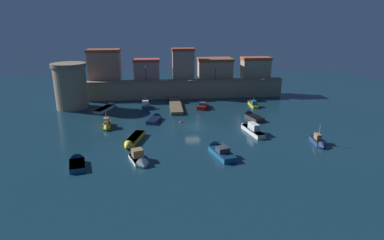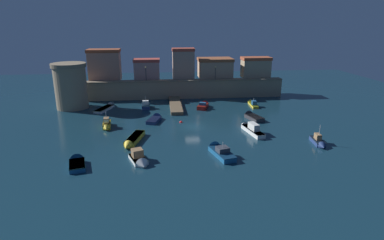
{
  "view_description": "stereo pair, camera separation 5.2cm",
  "coord_description": "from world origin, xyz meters",
  "px_view_note": "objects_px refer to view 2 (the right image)",
  "views": [
    {
      "loc": [
        -5.58,
        -51.83,
        17.64
      ],
      "look_at": [
        0.0,
        1.03,
        0.88
      ],
      "focal_mm": 29.5,
      "sensor_mm": 36.0,
      "label": 1
    },
    {
      "loc": [
        -5.53,
        -51.83,
        17.64
      ],
      "look_at": [
        0.0,
        1.03,
        0.88
      ],
      "focal_mm": 29.5,
      "sensor_mm": 36.0,
      "label": 2
    }
  ],
  "objects_px": {
    "quay_lamp_0": "(146,71)",
    "moored_boat_3": "(107,125)",
    "moored_boat_10": "(133,141)",
    "moored_boat_2": "(252,116)",
    "moored_boat_0": "(219,150)",
    "mooring_buoy_0": "(181,122)",
    "moored_boat_9": "(140,160)",
    "moored_boat_6": "(77,162)",
    "fortress_tower": "(71,86)",
    "moored_boat_5": "(251,129)",
    "moored_boat_4": "(252,103)",
    "moored_boat_7": "(319,142)",
    "moored_boat_8": "(146,105)",
    "moored_boat_12": "(108,107)",
    "moored_boat_11": "(204,105)",
    "quay_lamp_1": "(215,71)",
    "moored_boat_1": "(156,119)"
  },
  "relations": [
    {
      "from": "moored_boat_5",
      "to": "moored_boat_0",
      "type": "bearing_deg",
      "value": 129.39
    },
    {
      "from": "moored_boat_6",
      "to": "quay_lamp_0",
      "type": "bearing_deg",
      "value": -26.72
    },
    {
      "from": "quay_lamp_0",
      "to": "moored_boat_5",
      "type": "height_order",
      "value": "quay_lamp_0"
    },
    {
      "from": "quay_lamp_0",
      "to": "fortress_tower",
      "type": "bearing_deg",
      "value": -156.96
    },
    {
      "from": "quay_lamp_1",
      "to": "moored_boat_10",
      "type": "distance_m",
      "value": 33.8
    },
    {
      "from": "fortress_tower",
      "to": "moored_boat_1",
      "type": "distance_m",
      "value": 20.91
    },
    {
      "from": "quay_lamp_0",
      "to": "moored_boat_7",
      "type": "height_order",
      "value": "quay_lamp_0"
    },
    {
      "from": "moored_boat_11",
      "to": "moored_boat_5",
      "type": "bearing_deg",
      "value": -139.37
    },
    {
      "from": "moored_boat_7",
      "to": "moored_boat_9",
      "type": "xyz_separation_m",
      "value": [
        -26.19,
        -3.55,
        -0.01
      ]
    },
    {
      "from": "moored_boat_5",
      "to": "moored_boat_7",
      "type": "relative_size",
      "value": 1.66
    },
    {
      "from": "moored_boat_2",
      "to": "mooring_buoy_0",
      "type": "bearing_deg",
      "value": 78.45
    },
    {
      "from": "moored_boat_10",
      "to": "moored_boat_2",
      "type": "bearing_deg",
      "value": 130.72
    },
    {
      "from": "quay_lamp_1",
      "to": "moored_boat_0",
      "type": "distance_m",
      "value": 34.46
    },
    {
      "from": "moored_boat_2",
      "to": "mooring_buoy_0",
      "type": "xyz_separation_m",
      "value": [
        -13.48,
        -1.12,
        -0.38
      ]
    },
    {
      "from": "moored_boat_4",
      "to": "moored_boat_12",
      "type": "height_order",
      "value": "moored_boat_4"
    },
    {
      "from": "moored_boat_8",
      "to": "quay_lamp_0",
      "type": "bearing_deg",
      "value": -3.7
    },
    {
      "from": "fortress_tower",
      "to": "moored_boat_3",
      "type": "bearing_deg",
      "value": -57.26
    },
    {
      "from": "moored_boat_0",
      "to": "moored_boat_6",
      "type": "height_order",
      "value": "moored_boat_0"
    },
    {
      "from": "moored_boat_0",
      "to": "moored_boat_9",
      "type": "relative_size",
      "value": 1.41
    },
    {
      "from": "moored_boat_1",
      "to": "mooring_buoy_0",
      "type": "xyz_separation_m",
      "value": [
        4.59,
        -1.83,
        -0.3
      ]
    },
    {
      "from": "moored_boat_0",
      "to": "mooring_buoy_0",
      "type": "distance_m",
      "value": 15.18
    },
    {
      "from": "moored_boat_4",
      "to": "moored_boat_5",
      "type": "bearing_deg",
      "value": 165.68
    },
    {
      "from": "moored_boat_3",
      "to": "moored_boat_6",
      "type": "bearing_deg",
      "value": -11.93
    },
    {
      "from": "moored_boat_11",
      "to": "moored_boat_3",
      "type": "bearing_deg",
      "value": 143.39
    },
    {
      "from": "fortress_tower",
      "to": "mooring_buoy_0",
      "type": "xyz_separation_m",
      "value": [
        22.05,
        -12.43,
        -4.77
      ]
    },
    {
      "from": "quay_lamp_1",
      "to": "moored_boat_5",
      "type": "distance_m",
      "value": 26.02
    },
    {
      "from": "quay_lamp_1",
      "to": "moored_boat_7",
      "type": "relative_size",
      "value": 0.67
    },
    {
      "from": "moored_boat_5",
      "to": "moored_boat_11",
      "type": "bearing_deg",
      "value": 8.77
    },
    {
      "from": "moored_boat_5",
      "to": "mooring_buoy_0",
      "type": "bearing_deg",
      "value": 49.98
    },
    {
      "from": "moored_boat_0",
      "to": "moored_boat_6",
      "type": "relative_size",
      "value": 1.43
    },
    {
      "from": "moored_boat_12",
      "to": "quay_lamp_0",
      "type": "bearing_deg",
      "value": -24.65
    },
    {
      "from": "moored_boat_2",
      "to": "moored_boat_12",
      "type": "distance_m",
      "value": 29.91
    },
    {
      "from": "moored_boat_10",
      "to": "moored_boat_11",
      "type": "height_order",
      "value": "moored_boat_11"
    },
    {
      "from": "moored_boat_2",
      "to": "quay_lamp_1",
      "type": "bearing_deg",
      "value": -3.9
    },
    {
      "from": "moored_boat_3",
      "to": "moored_boat_4",
      "type": "height_order",
      "value": "moored_boat_3"
    },
    {
      "from": "fortress_tower",
      "to": "moored_boat_2",
      "type": "xyz_separation_m",
      "value": [
        35.53,
        -11.31,
        -4.39
      ]
    },
    {
      "from": "moored_boat_12",
      "to": "fortress_tower",
      "type": "bearing_deg",
      "value": 100.8
    },
    {
      "from": "moored_boat_10",
      "to": "moored_boat_6",
      "type": "bearing_deg",
      "value": -28.32
    },
    {
      "from": "moored_boat_4",
      "to": "moored_boat_6",
      "type": "relative_size",
      "value": 1.35
    },
    {
      "from": "quay_lamp_1",
      "to": "moored_boat_6",
      "type": "bearing_deg",
      "value": -124.34
    },
    {
      "from": "moored_boat_9",
      "to": "moored_boat_10",
      "type": "relative_size",
      "value": 0.66
    },
    {
      "from": "quay_lamp_0",
      "to": "quay_lamp_1",
      "type": "xyz_separation_m",
      "value": [
        16.27,
        0.0,
        -0.09
      ]
    },
    {
      "from": "moored_boat_11",
      "to": "moored_boat_8",
      "type": "bearing_deg",
      "value": 105.3
    },
    {
      "from": "fortress_tower",
      "to": "moored_boat_5",
      "type": "xyz_separation_m",
      "value": [
        33.23,
        -18.78,
        -4.21
      ]
    },
    {
      "from": "moored_boat_2",
      "to": "moored_boat_9",
      "type": "height_order",
      "value": "moored_boat_9"
    },
    {
      "from": "fortress_tower",
      "to": "moored_boat_8",
      "type": "distance_m",
      "value": 15.93
    },
    {
      "from": "moored_boat_0",
      "to": "moored_boat_12",
      "type": "distance_m",
      "value": 31.93
    },
    {
      "from": "quay_lamp_0",
      "to": "mooring_buoy_0",
      "type": "bearing_deg",
      "value": -70.51
    },
    {
      "from": "quay_lamp_0",
      "to": "moored_boat_3",
      "type": "distance_m",
      "value": 22.41
    },
    {
      "from": "moored_boat_2",
      "to": "moored_boat_3",
      "type": "bearing_deg",
      "value": 79.85
    }
  ]
}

